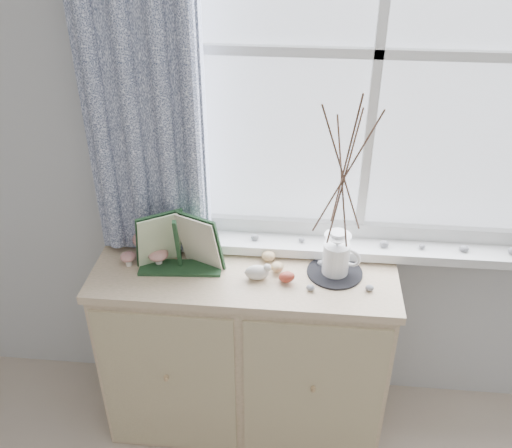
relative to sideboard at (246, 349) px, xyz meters
name	(u,v)px	position (x,y,z in m)	size (l,w,h in m)	color
sideboard	(246,349)	(0.00, 0.00, 0.00)	(1.20, 0.45, 0.85)	beige
botanical_book	(177,246)	(-0.25, -0.04, 0.55)	(0.38, 0.13, 0.26)	#1C3B20
toadstool_cluster	(148,245)	(-0.40, 0.05, 0.49)	(0.19, 0.17, 0.11)	white
wooden_eggs	(277,266)	(0.13, 0.01, 0.45)	(0.13, 0.17, 0.06)	tan
songbird_figurine	(257,272)	(0.05, -0.04, 0.46)	(0.13, 0.06, 0.07)	silver
crocheted_doily	(335,272)	(0.35, 0.02, 0.43)	(0.22, 0.22, 0.01)	black
twig_pitcher	(344,171)	(0.35, 0.02, 0.87)	(0.36, 0.36, 0.78)	white
sideboard_pebbles	(323,273)	(0.30, 0.00, 0.44)	(0.33, 0.23, 0.02)	#98989B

